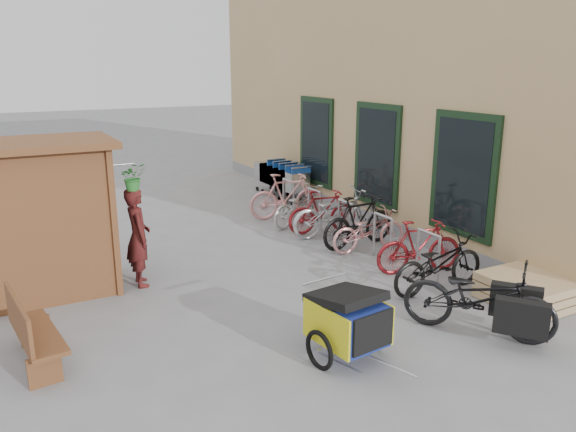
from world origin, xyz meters
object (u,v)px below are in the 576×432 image
bike_6 (300,206)px  bike_0 (439,263)px  bike_2 (369,230)px  pallet_stack (526,291)px  kiosk (37,197)px  bike_4 (335,213)px  bike_7 (287,196)px  shopping_carts (281,176)px  child_trailer (348,319)px  bike_3 (359,221)px  person_kiosk (138,237)px  bike_1 (419,247)px  bench (31,331)px  cargo_bike (481,299)px  bike_5 (323,211)px

bike_6 → bike_0: bearing=161.6°
bike_0 → bike_2: size_ratio=1.13×
pallet_stack → bike_0: 1.33m
kiosk → bike_4: kiosk is taller
pallet_stack → bike_7: bike_7 is taller
shopping_carts → child_trailer: bearing=-112.3°
bike_3 → bike_0: bearing=170.4°
shopping_carts → person_kiosk: size_ratio=1.39×
bike_4 → bike_7: bike_7 is taller
kiosk → shopping_carts: 7.53m
bike_6 → kiosk: bearing=86.5°
bike_2 → bike_1: bearing=-173.3°
pallet_stack → person_kiosk: 6.07m
bench → bike_3: (6.05, 1.87, 0.08)m
pallet_stack → bike_4: size_ratio=0.63×
cargo_bike → child_trailer: bearing=133.6°
bike_3 → bench: bearing=102.4°
cargo_bike → bike_3: size_ratio=1.15×
person_kiosk → bike_3: person_kiosk is taller
bike_1 → bike_7: 4.19m
kiosk → child_trailer: kiosk is taller
cargo_bike → bike_1: 2.32m
kiosk → shopping_carts: size_ratio=1.11×
bench → bike_5: size_ratio=0.91×
bike_6 → bike_7: bearing=-18.4°
person_kiosk → bike_7: person_kiosk is taller
bench → bike_0: size_ratio=0.80×
bike_3 → bike_5: bearing=1.3°
bike_3 → bike_6: bike_3 is taller
kiosk → bike_0: (5.45, -2.87, -1.09)m
bike_0 → bike_7: 4.95m
kiosk → bench: size_ratio=1.77×
bike_0 → bike_2: bearing=-6.2°
pallet_stack → bike_0: (-0.83, 1.00, 0.25)m
pallet_stack → person_kiosk: size_ratio=0.74×
bike_0 → bike_1: size_ratio=1.13×
person_kiosk → bike_0: bearing=-119.0°
bench → child_trailer: child_trailer is taller
bench → shopping_carts: bearing=36.7°
cargo_bike → bike_1: (0.84, 2.17, -0.04)m
bike_7 → bike_2: bearing=-161.8°
person_kiosk → bike_4: 4.33m
bike_4 → bike_6: (-0.23, 1.10, -0.07)m
child_trailer → bike_3: 4.39m
kiosk → cargo_bike: size_ratio=1.26×
bike_0 → bike_7: (-0.05, 4.95, 0.07)m
child_trailer → person_kiosk: (-1.63, 3.58, 0.30)m
pallet_stack → bench: (-6.67, 1.59, 0.23)m
bike_0 → shopping_carts: bearing=-6.9°
bike_0 → bike_1: 0.83m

